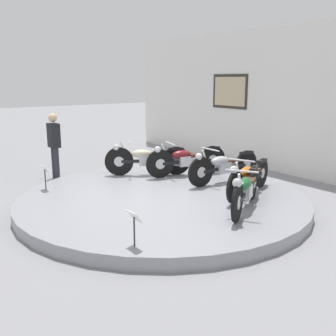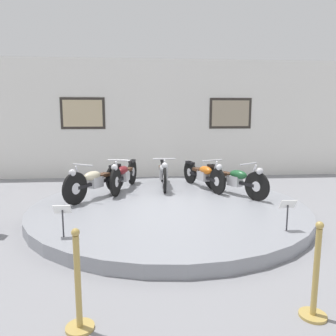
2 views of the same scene
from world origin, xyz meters
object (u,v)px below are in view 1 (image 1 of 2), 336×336
Objects in this scene: motorcycle_orange at (248,177)px; info_placard_front_left at (45,172)px; info_placard_front_centre at (134,221)px; visitor_standing at (54,142)px; motorcycle_silver at (223,165)px; motorcycle_green at (246,189)px; motorcycle_cream at (146,159)px; motorcycle_maroon at (185,159)px.

info_placard_front_left is (-2.75, -3.08, -0.01)m from motorcycle_orange.
info_placard_front_centre is 5.23m from visitor_standing.
visitor_standing is (-5.15, 0.83, 0.34)m from info_placard_front_centre.
motorcycle_silver reaches higher than motorcycle_green.
motorcycle_green is (3.16, -0.00, -0.02)m from motorcycle_cream.
motorcycle_maroon is 1.06× the size of motorcycle_orange.
motorcycle_cream is at bearing -129.83° from motorcycle_maroon.
visitor_standing reaches higher than motorcycle_silver.
motorcycle_silver is 3.79m from info_placard_front_centre.
motorcycle_orange is 4.13m from info_placard_front_left.
motorcycle_orange reaches higher than info_placard_front_left.
motorcycle_silver is at bearing 32.02° from motorcycle_cream.
motorcycle_silver is 3.79m from info_placard_front_left.
motorcycle_maroon is at bearing -164.45° from motorcycle_silver.
motorcycle_silver is at bearing 147.94° from motorcycle_green.
motorcycle_cream is 1.00× the size of motorcycle_green.
motorcycle_cream is 0.93m from motorcycle_maroon.
info_placard_front_centre is (0.77, -3.08, -0.01)m from motorcycle_orange.
motorcycle_orange is 0.93m from motorcycle_green.
motorcycle_maroon is 4.13m from info_placard_front_centre.
info_placard_front_left is (-1.76, -3.36, -0.02)m from motorcycle_silver.
motorcycle_orange is (2.57, 0.71, -0.03)m from motorcycle_cream.
motorcycle_maroon reaches higher than motorcycle_silver.
motorcycle_silver is 1.22× the size of visitor_standing.
motorcycle_silver is 4.24m from visitor_standing.
motorcycle_maroon is 1.14× the size of motorcycle_green.
info_placard_front_centre is (1.76, -3.36, -0.02)m from motorcycle_silver.
visitor_standing is at bearing -139.55° from motorcycle_cream.
motorcycle_cream is at bearing 40.45° from visitor_standing.
motorcycle_cream is 0.93× the size of motorcycle_orange.
motorcycle_maroon is 3.31m from visitor_standing.
motorcycle_orange is 3.17m from info_placard_front_centre.
info_placard_front_centre is at bearing -48.32° from motorcycle_maroon.
motorcycle_green is at bearing -32.06° from motorcycle_silver.
motorcycle_green is at bearing -50.40° from motorcycle_orange.
motorcycle_maroon reaches higher than info_placard_front_left.
info_placard_front_centre is at bearing -9.11° from visitor_standing.
visitor_standing is (-1.81, -1.54, 0.30)m from motorcycle_cream.
info_placard_front_centre is (2.75, -3.08, -0.03)m from motorcycle_maroon.
motorcycle_orange is at bearing 104.00° from info_placard_front_centre.
motorcycle_maroon reaches higher than motorcycle_green.
info_placard_front_centre is at bearing -85.72° from motorcycle_green.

